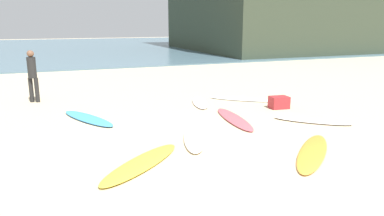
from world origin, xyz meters
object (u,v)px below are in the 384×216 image
object	(u,v)px
surfboard_6	(244,99)
surfboard_5	(312,121)
surfboard_2	(200,102)
beach_cooler	(279,102)
surfboard_1	(195,138)
surfboard_3	(313,152)
surfboard_4	(142,163)
beachgoer_near	(32,73)
surfboard_7	(88,118)
surfboard_0	(234,119)

from	to	relation	value
surfboard_6	surfboard_5	bearing A→B (deg)	43.74
surfboard_2	beach_cooler	size ratio (longest dim) A/B	3.51
surfboard_1	surfboard_3	world-z (taller)	surfboard_1
surfboard_2	surfboard_5	bearing A→B (deg)	137.49
surfboard_1	surfboard_2	size ratio (longest dim) A/B	1.06
surfboard_3	surfboard_4	size ratio (longest dim) A/B	1.06
surfboard_5	beach_cooler	xyz separation A→B (m)	(0.10, 1.70, 0.15)
surfboard_2	beachgoer_near	size ratio (longest dim) A/B	1.14
beachgoer_near	surfboard_2	bearing A→B (deg)	-178.37
surfboard_3	surfboard_5	xyz separation A→B (m)	(1.65, 1.97, 0.00)
beachgoer_near	surfboard_7	bearing A→B (deg)	140.31
surfboard_2	surfboard_3	size ratio (longest dim) A/B	0.79
surfboard_0	surfboard_2	xyz separation A→B (m)	(-0.04, 2.32, -0.00)
surfboard_7	surfboard_3	bearing A→B (deg)	108.06
surfboard_2	surfboard_3	world-z (taller)	surfboard_3
surfboard_7	beachgoer_near	xyz separation A→B (m)	(-1.42, 3.03, 0.94)
surfboard_0	surfboard_1	bearing A→B (deg)	-136.80
surfboard_4	surfboard_3	bearing A→B (deg)	36.31
surfboard_7	beachgoer_near	world-z (taller)	beachgoer_near
surfboard_0	surfboard_3	world-z (taller)	surfboard_3
surfboard_5	beachgoer_near	world-z (taller)	beachgoer_near
surfboard_3	surfboard_4	distance (m)	3.52
surfboard_0	beachgoer_near	xyz separation A→B (m)	(-5.22, 4.58, 0.95)
surfboard_3	surfboard_7	size ratio (longest dim) A/B	1.05
surfboard_4	surfboard_7	world-z (taller)	surfboard_7
surfboard_0	beach_cooler	bearing A→B (deg)	27.91
surfboard_2	surfboard_6	distance (m)	1.64
surfboard_6	beach_cooler	xyz separation A→B (m)	(0.39, -1.50, 0.16)
surfboard_4	surfboard_5	world-z (taller)	surfboard_4
surfboard_1	surfboard_3	bearing A→B (deg)	-22.07
surfboard_2	surfboard_4	xyz separation A→B (m)	(-3.16, -4.56, 0.01)
beach_cooler	surfboard_5	bearing A→B (deg)	-93.30
surfboard_4	surfboard_7	xyz separation A→B (m)	(-0.60, 3.78, 0.00)
surfboard_7	surfboard_6	bearing A→B (deg)	163.29
surfboard_6	surfboard_7	xyz separation A→B (m)	(-5.39, -0.66, 0.01)
surfboard_4	surfboard_0	bearing A→B (deg)	83.25
surfboard_2	beach_cooler	world-z (taller)	beach_cooler
surfboard_4	surfboard_5	bearing A→B (deg)	62.05
surfboard_3	surfboard_6	xyz separation A→B (m)	(1.36, 5.18, -0.01)
surfboard_3	beach_cooler	size ratio (longest dim) A/B	4.44
surfboard_7	beachgoer_near	distance (m)	3.48
surfboard_1	beach_cooler	bearing A→B (deg)	48.31
surfboard_4	beachgoer_near	world-z (taller)	beachgoer_near
surfboard_2	surfboard_3	bearing A→B (deg)	110.35
surfboard_5	beach_cooler	bearing A→B (deg)	-139.69
surfboard_3	surfboard_4	world-z (taller)	surfboard_4
surfboard_4	beachgoer_near	xyz separation A→B (m)	(-2.02, 6.81, 0.94)
surfboard_0	surfboard_3	bearing A→B (deg)	-77.20
surfboard_2	surfboard_6	size ratio (longest dim) A/B	0.81
surfboard_7	beach_cooler	bearing A→B (deg)	148.04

